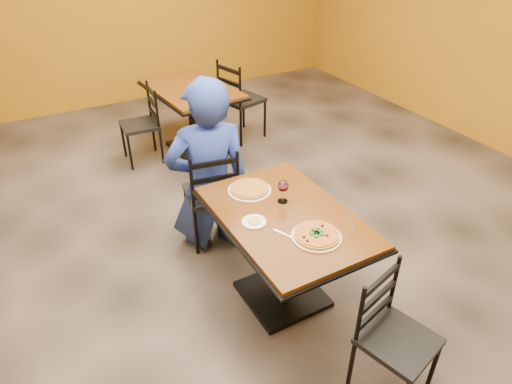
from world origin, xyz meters
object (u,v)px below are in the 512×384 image
chair_main_near (398,342)px  plate_main (316,237)px  table_main (285,237)px  table_second (192,104)px  chair_main_far (211,193)px  wine_glass (283,190)px  chair_second_right (242,100)px  side_plate (254,222)px  pizza_main (317,235)px  plate_far (250,190)px  pizza_far (250,188)px  chair_second_left (140,125)px  diner (208,165)px

chair_main_near → plate_main: chair_main_near is taller
table_main → table_second: (0.39, 2.59, -0.00)m
chair_main_far → table_main: bearing=109.1°
wine_glass → plate_main: bearing=-93.8°
chair_second_right → side_plate: bearing=140.0°
pizza_main → chair_second_right: bearing=71.1°
plate_main → table_second: bearing=83.0°
chair_main_far → pizza_main: size_ratio=3.16×
plate_far → wine_glass: bearing=-59.7°
pizza_main → pizza_far: bearing=99.0°
chair_second_left → wine_glass: size_ratio=4.74×
table_main → pizza_far: bearing=100.8°
chair_second_left → wine_glass: 2.50m
pizza_main → chair_main_far: bearing=98.6°
chair_main_far → side_plate: size_ratio=5.61×
table_main → plate_main: (0.03, -0.30, 0.20)m
pizza_far → side_plate: (-0.16, -0.35, -0.02)m
table_main → plate_main: plate_main is taller
chair_second_right → wine_glass: 2.65m
chair_second_right → pizza_far: chair_second_right is taller
chair_second_right → chair_main_near: bearing=152.3°
table_second → plate_main: (-0.35, -2.88, 0.20)m
chair_main_near → chair_second_left: 3.56m
pizza_main → wine_glass: bearing=86.2°
chair_main_near → pizza_main: size_ratio=2.93×
table_second → diner: (-0.55, -1.68, 0.17)m
diner → plate_far: diner is taller
chair_second_right → plate_main: 3.06m
table_main → diner: 0.94m
chair_main_near → chair_second_left: (-0.40, 3.54, 0.01)m
chair_main_near → chair_main_far: bearing=84.0°
chair_main_far → wine_glass: (0.21, -0.77, 0.39)m
chair_second_right → table_main: bearing=144.5°
chair_main_near → chair_second_right: (0.87, 3.54, 0.07)m
table_main → chair_main_near: chair_main_near is taller
pizza_main → pizza_far: same height
plate_far → chair_main_far: bearing=98.1°
chair_main_far → pizza_far: chair_main_far is taller
chair_main_near → diner: (-0.31, 1.86, 0.31)m
side_plate → wine_glass: size_ratio=0.89×
wine_glass → pizza_main: bearing=-93.8°
plate_far → side_plate: (-0.16, -0.35, 0.00)m
table_second → plate_far: size_ratio=4.11×
chair_main_far → chair_second_right: 2.04m
chair_main_near → plate_main: bearing=85.1°
plate_main → pizza_far: 0.68m
chair_second_left → plate_far: (0.18, -2.22, 0.33)m
chair_second_left → side_plate: 2.58m
wine_glass → chair_second_left: bearing=97.3°
chair_main_far → side_plate: (-0.08, -0.89, 0.31)m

